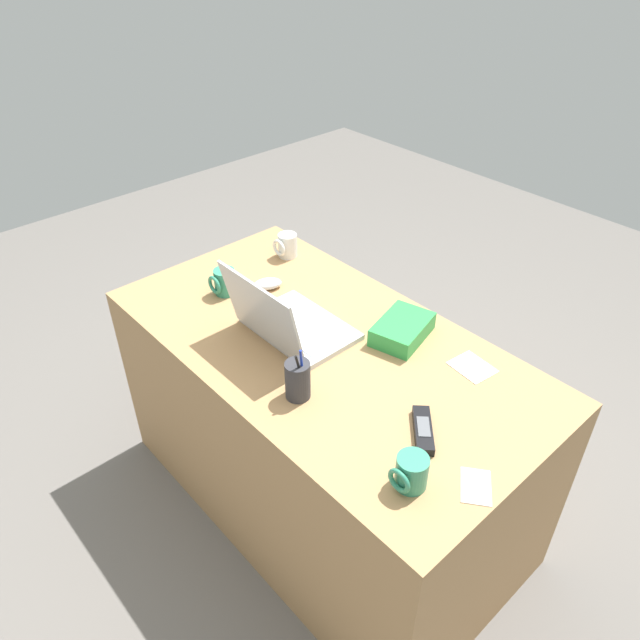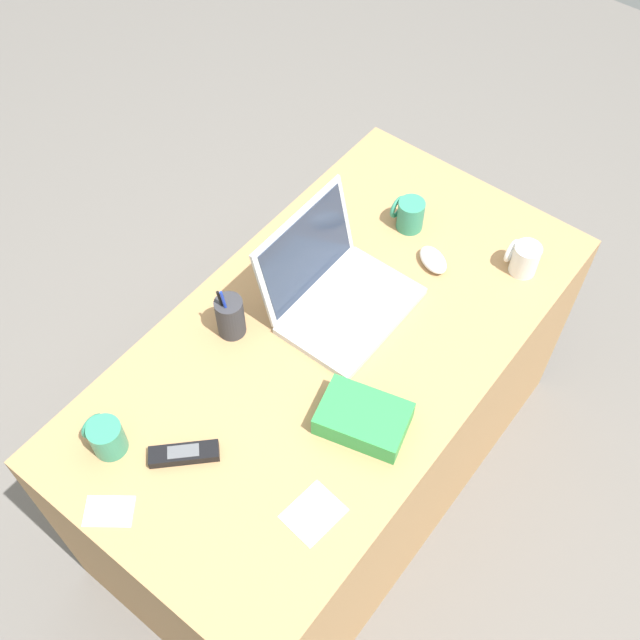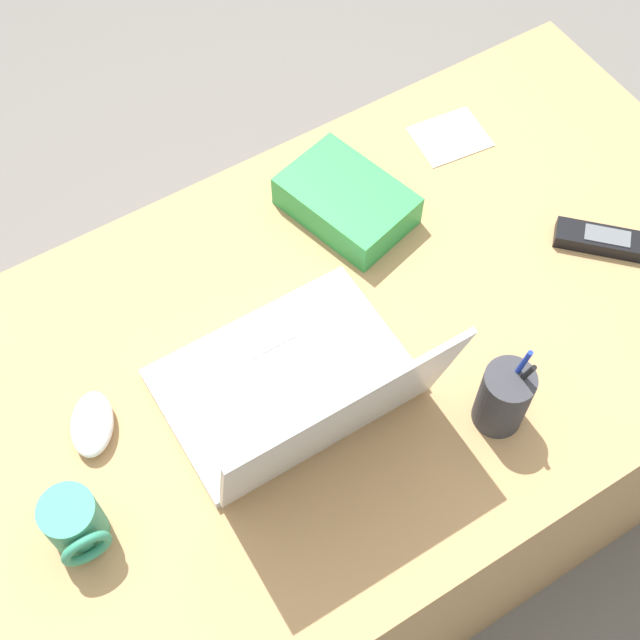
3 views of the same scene
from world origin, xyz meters
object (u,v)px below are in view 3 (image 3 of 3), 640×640
Objects in this scene: coffee_mug_tall at (75,524)px; pen_holder at (504,398)px; computer_mouse at (92,424)px; laptop at (301,392)px; cordless_phone at (605,241)px; snack_bag at (347,201)px.

pen_holder is (-0.56, 0.14, 0.01)m from coffee_mug_tall.
computer_mouse is at bearing -29.51° from pen_holder.
laptop is 2.41× the size of cordless_phone.
cordless_phone is at bearing 139.25° from snack_bag.
computer_mouse is 0.15m from coffee_mug_tall.
pen_holder is at bearing 177.22° from computer_mouse.
laptop reaches higher than pen_holder.
coffee_mug_tall is at bearing 24.86° from snack_bag.
computer_mouse is at bearing -119.86° from coffee_mug_tall.
computer_mouse is 0.56m from pen_holder.
coffee_mug_tall is 0.64× the size of cordless_phone.
cordless_phone is at bearing -155.67° from pen_holder.
snack_bag is (-0.49, -0.14, 0.01)m from computer_mouse.
coffee_mug_tall reaches higher than computer_mouse.
laptop is at bearing -33.93° from pen_holder.
computer_mouse is at bearing 15.30° from snack_bag.
laptop reaches higher than cordless_phone.
laptop reaches higher than coffee_mug_tall.
pen_holder is 0.41m from snack_bag.
computer_mouse is 0.58× the size of pen_holder.
laptop is 0.27m from pen_holder.
coffee_mug_tall is at bearing -14.61° from pen_holder.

